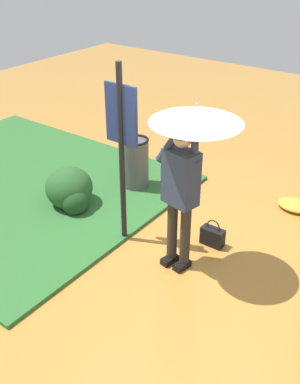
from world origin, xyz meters
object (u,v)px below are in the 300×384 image
(person_with_umbrella, at_px, (189,148))
(info_sign_post, at_px, (122,136))
(trash_bin, at_px, (136,164))
(handbag, at_px, (213,236))

(person_with_umbrella, distance_m, info_sign_post, 0.93)
(info_sign_post, bearing_deg, trash_bin, 121.73)
(person_with_umbrella, relative_size, info_sign_post, 0.89)
(person_with_umbrella, height_order, trash_bin, person_with_umbrella)
(info_sign_post, xyz_separation_m, trash_bin, (-0.71, 1.15, -1.03))
(person_with_umbrella, relative_size, trash_bin, 2.45)
(person_with_umbrella, relative_size, handbag, 5.53)
(trash_bin, bearing_deg, info_sign_post, -58.27)
(person_with_umbrella, height_order, info_sign_post, info_sign_post)
(info_sign_post, relative_size, handbag, 6.22)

